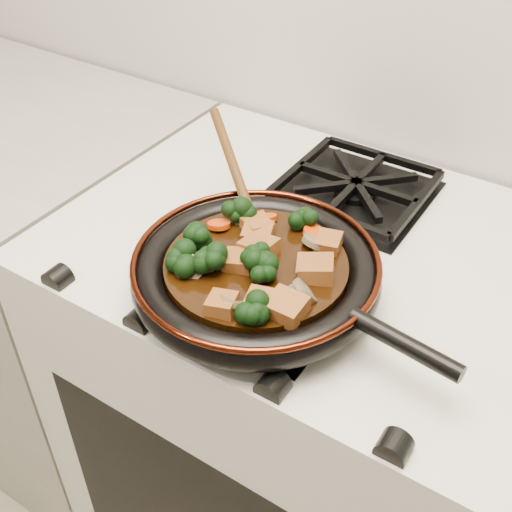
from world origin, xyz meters
The scene contains 36 objects.
stove centered at (0.00, 1.69, 0.45)m, with size 0.76×0.60×0.90m, color beige.
burner_grate_front centered at (0.00, 1.55, 0.91)m, with size 0.23×0.23×0.03m, color black, non-canonical shape.
burner_grate_back centered at (0.00, 1.83, 0.91)m, with size 0.23×0.23×0.03m, color black, non-canonical shape.
skillet centered at (0.00, 1.53, 0.94)m, with size 0.45×0.33×0.05m.
braising_sauce centered at (0.00, 1.53, 0.95)m, with size 0.24×0.24×0.02m, color black.
tofu_cube_0 centered at (0.06, 1.61, 0.97)m, with size 0.04×0.03×0.02m, color brown.
tofu_cube_1 centered at (-0.04, 1.59, 0.97)m, with size 0.04×0.04×0.02m, color brown.
tofu_cube_2 centered at (-0.02, 1.52, 0.97)m, with size 0.04×0.04×0.02m, color brown.
tofu_cube_3 centered at (0.08, 1.48, 0.97)m, with size 0.04×0.04×0.02m, color brown.
tofu_cube_4 centered at (-0.01, 1.55, 0.97)m, with size 0.04×0.04×0.02m, color brown.
tofu_cube_5 centered at (0.07, 1.55, 0.97)m, with size 0.04×0.04×0.02m, color brown.
tofu_cube_6 centered at (-0.03, 1.58, 0.97)m, with size 0.04×0.04×0.02m, color brown.
tofu_cube_7 centered at (-0.04, 1.60, 0.97)m, with size 0.03×0.04×0.02m, color brown.
tofu_cube_8 centered at (0.01, 1.44, 0.97)m, with size 0.04×0.03×0.02m, color brown.
tofu_cube_9 centered at (0.07, 1.56, 0.97)m, with size 0.04×0.04×0.02m, color brown.
tofu_cube_10 centered at (0.05, 1.47, 0.97)m, with size 0.04×0.03×0.02m, color brown.
broccoli_floret_0 centered at (-0.07, 1.48, 0.97)m, with size 0.06×0.06×0.05m, color black, non-canonical shape.
broccoli_floret_1 centered at (-0.05, 1.49, 0.97)m, with size 0.06×0.06×0.06m, color black, non-canonical shape.
broccoli_floret_2 centered at (0.01, 1.64, 0.97)m, with size 0.05×0.05×0.05m, color black, non-canonical shape.
broccoli_floret_3 centered at (-0.07, 1.59, 0.97)m, with size 0.06×0.06×0.05m, color black, non-canonical shape.
broccoli_floret_4 centered at (0.02, 1.52, 0.97)m, with size 0.06×0.06×0.05m, color black, non-canonical shape.
broccoli_floret_5 centered at (0.05, 1.45, 0.97)m, with size 0.06×0.06×0.05m, color black, non-canonical shape.
broccoli_floret_6 centered at (-0.01, 1.53, 0.97)m, with size 0.06×0.06×0.05m, color black, non-canonical shape.
broccoli_floret_7 centered at (-0.09, 1.52, 0.97)m, with size 0.06×0.06×0.06m, color black, non-canonical shape.
carrot_coin_0 centered at (0.03, 1.63, 0.96)m, with size 0.03×0.03×0.01m, color #C23305.
carrot_coin_1 centered at (-0.09, 1.57, 0.96)m, with size 0.03×0.03×0.01m, color #C23305.
carrot_coin_2 centered at (-0.04, 1.62, 0.96)m, with size 0.03×0.03×0.01m, color #C23305.
carrot_coin_3 centered at (0.01, 1.53, 0.96)m, with size 0.03×0.03×0.01m, color #C23305.
carrot_coin_4 centered at (-0.01, 1.54, 0.96)m, with size 0.03×0.03×0.01m, color #C23305.
carrot_coin_5 centered at (-0.08, 1.48, 0.96)m, with size 0.03×0.03×0.01m, color #C23305.
mushroom_slice_0 centered at (0.08, 1.50, 0.97)m, with size 0.03×0.03×0.01m, color brown.
mushroom_slice_1 centered at (0.04, 1.61, 0.97)m, with size 0.04×0.04×0.01m, color brown.
mushroom_slice_2 centered at (0.02, 1.45, 0.97)m, with size 0.03×0.03×0.01m, color brown.
mushroom_slice_3 centered at (-0.06, 1.47, 0.97)m, with size 0.04×0.04×0.01m, color brown.
mushroom_slice_4 centered at (0.08, 1.51, 0.97)m, with size 0.04×0.04×0.01m, color brown.
wooden_spoon centered at (-0.09, 1.64, 0.98)m, with size 0.13×0.12×0.23m.
Camera 1 is at (0.34, 1.00, 1.49)m, focal length 45.00 mm.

